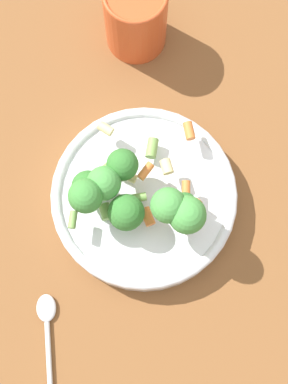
{
  "coord_description": "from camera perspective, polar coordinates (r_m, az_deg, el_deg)",
  "views": [
    {
      "loc": [
        -0.11,
        0.11,
        0.72
      ],
      "look_at": [
        0.0,
        0.0,
        0.06
      ],
      "focal_mm": 50.0,
      "sensor_mm": 36.0,
      "label": 1
    }
  ],
  "objects": [
    {
      "name": "cup",
      "position": [
        0.78,
        -0.88,
        18.22
      ],
      "size": [
        0.09,
        0.09,
        0.11
      ],
      "color": "#CC4C23",
      "rests_on": "ground_plane"
    },
    {
      "name": "pasta_salad",
      "position": [
        0.65,
        -1.23,
        -0.46
      ],
      "size": [
        0.19,
        0.21,
        0.09
      ],
      "color": "#8CB766",
      "rests_on": "bowl"
    },
    {
      "name": "bowl",
      "position": [
        0.72,
        -0.0,
        -0.6
      ],
      "size": [
        0.25,
        0.25,
        0.04
      ],
      "color": "silver",
      "rests_on": "ground_plane"
    },
    {
      "name": "spoon",
      "position": [
        0.73,
        -10.2,
        -15.62
      ],
      "size": [
        0.16,
        0.14,
        0.01
      ],
      "rotation": [
        0.0,
        0.0,
        11.87
      ],
      "color": "silver",
      "rests_on": "ground_plane"
    },
    {
      "name": "ground_plane",
      "position": [
        0.74,
        -0.0,
        -1.01
      ],
      "size": [
        3.0,
        3.0,
        0.0
      ],
      "primitive_type": "plane",
      "color": "brown"
    }
  ]
}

